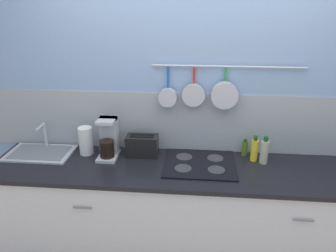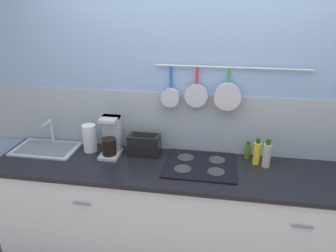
{
  "view_description": "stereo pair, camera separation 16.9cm",
  "coord_description": "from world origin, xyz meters",
  "px_view_note": "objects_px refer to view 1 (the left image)",
  "views": [
    {
      "loc": [
        0.02,
        -2.19,
        2.15
      ],
      "look_at": [
        -0.18,
        0.0,
        1.27
      ],
      "focal_mm": 35.0,
      "sensor_mm": 36.0,
      "label": 1
    },
    {
      "loc": [
        0.19,
        -2.17,
        2.15
      ],
      "look_at": [
        -0.18,
        0.0,
        1.27
      ],
      "focal_mm": 35.0,
      "sensor_mm": 36.0,
      "label": 2
    }
  ],
  "objects_px": {
    "bottle_vinegar": "(254,150)",
    "bottle_olive_oil": "(264,151)",
    "bottle_dish_soap": "(245,148)",
    "toaster": "(142,146)",
    "paper_towel_roll": "(86,141)",
    "coffee_maker": "(108,141)"
  },
  "relations": [
    {
      "from": "bottle_dish_soap",
      "to": "bottle_vinegar",
      "type": "xyz_separation_m",
      "value": [
        0.06,
        -0.09,
        0.03
      ]
    },
    {
      "from": "paper_towel_roll",
      "to": "coffee_maker",
      "type": "distance_m",
      "value": 0.2
    },
    {
      "from": "toaster",
      "to": "bottle_dish_soap",
      "type": "bearing_deg",
      "value": 5.41
    },
    {
      "from": "toaster",
      "to": "paper_towel_roll",
      "type": "bearing_deg",
      "value": -178.73
    },
    {
      "from": "paper_towel_roll",
      "to": "coffee_maker",
      "type": "xyz_separation_m",
      "value": [
        0.2,
        -0.03,
        0.02
      ]
    },
    {
      "from": "toaster",
      "to": "bottle_olive_oil",
      "type": "bearing_deg",
      "value": -2.51
    },
    {
      "from": "bottle_dish_soap",
      "to": "bottle_olive_oil",
      "type": "relative_size",
      "value": 0.64
    },
    {
      "from": "coffee_maker",
      "to": "toaster",
      "type": "relative_size",
      "value": 1.2
    },
    {
      "from": "bottle_vinegar",
      "to": "bottle_dish_soap",
      "type": "bearing_deg",
      "value": 125.57
    },
    {
      "from": "coffee_maker",
      "to": "toaster",
      "type": "xyz_separation_m",
      "value": [
        0.27,
        0.04,
        -0.05
      ]
    },
    {
      "from": "coffee_maker",
      "to": "bottle_dish_soap",
      "type": "relative_size",
      "value": 2.28
    },
    {
      "from": "toaster",
      "to": "coffee_maker",
      "type": "bearing_deg",
      "value": -172.09
    },
    {
      "from": "bottle_vinegar",
      "to": "bottle_olive_oil",
      "type": "distance_m",
      "value": 0.08
    },
    {
      "from": "bottle_vinegar",
      "to": "bottle_olive_oil",
      "type": "xyz_separation_m",
      "value": [
        0.07,
        -0.03,
        0.01
      ]
    },
    {
      "from": "toaster",
      "to": "bottle_vinegar",
      "type": "height_order",
      "value": "bottle_vinegar"
    },
    {
      "from": "bottle_dish_soap",
      "to": "bottle_olive_oil",
      "type": "distance_m",
      "value": 0.18
    },
    {
      "from": "bottle_vinegar",
      "to": "toaster",
      "type": "bearing_deg",
      "value": 179.44
    },
    {
      "from": "bottle_vinegar",
      "to": "bottle_olive_oil",
      "type": "bearing_deg",
      "value": -25.55
    },
    {
      "from": "paper_towel_roll",
      "to": "coffee_maker",
      "type": "bearing_deg",
      "value": -7.81
    },
    {
      "from": "bottle_dish_soap",
      "to": "bottle_olive_oil",
      "type": "bearing_deg",
      "value": -42.36
    },
    {
      "from": "coffee_maker",
      "to": "toaster",
      "type": "height_order",
      "value": "coffee_maker"
    },
    {
      "from": "paper_towel_roll",
      "to": "toaster",
      "type": "xyz_separation_m",
      "value": [
        0.46,
        0.01,
        -0.03
      ]
    }
  ]
}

